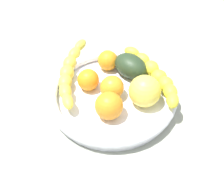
# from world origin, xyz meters

# --- Properties ---
(kitchen_counter) EXTENTS (1.20, 1.20, 0.03)m
(kitchen_counter) POSITION_xyz_m (0.00, 0.00, 0.01)
(kitchen_counter) COLOR #989C8C
(kitchen_counter) RESTS_ON ground
(fruit_bowl) EXTENTS (0.31, 0.31, 0.04)m
(fruit_bowl) POSITION_xyz_m (0.00, 0.00, 0.05)
(fruit_bowl) COLOR white
(fruit_bowl) RESTS_ON kitchen_counter
(banana_draped_left) EXTENTS (0.07, 0.26, 0.04)m
(banana_draped_left) POSITION_xyz_m (0.11, -0.05, 0.07)
(banana_draped_left) COLOR yellow
(banana_draped_left) RESTS_ON fruit_bowl
(banana_draped_right) EXTENTS (0.14, 0.20, 0.06)m
(banana_draped_right) POSITION_xyz_m (-0.10, -0.05, 0.08)
(banana_draped_right) COLOR yellow
(banana_draped_right) RESTS_ON fruit_bowl
(orange_front) EXTENTS (0.05, 0.05, 0.05)m
(orange_front) POSITION_xyz_m (0.02, -0.10, 0.07)
(orange_front) COLOR orange
(orange_front) RESTS_ON fruit_bowl
(orange_mid_left) EXTENTS (0.06, 0.06, 0.06)m
(orange_mid_left) POSITION_xyz_m (-0.00, 0.06, 0.08)
(orange_mid_left) COLOR orange
(orange_mid_left) RESTS_ON fruit_bowl
(orange_mid_right) EXTENTS (0.06, 0.06, 0.06)m
(orange_mid_right) POSITION_xyz_m (-0.00, -0.00, 0.07)
(orange_mid_right) COLOR orange
(orange_mid_right) RESTS_ON fruit_bowl
(orange_rear) EXTENTS (0.05, 0.05, 0.05)m
(orange_rear) POSITION_xyz_m (0.06, -0.02, 0.07)
(orange_rear) COLOR orange
(orange_rear) RESTS_ON fruit_bowl
(avocado_dark) EXTENTS (0.11, 0.11, 0.06)m
(avocado_dark) POSITION_xyz_m (-0.04, -0.08, 0.07)
(avocado_dark) COLOR #263922
(avocado_dark) RESTS_ON fruit_bowl
(apple_yellow) EXTENTS (0.08, 0.08, 0.08)m
(apple_yellow) POSITION_xyz_m (-0.08, 0.01, 0.08)
(apple_yellow) COLOR #E9D14C
(apple_yellow) RESTS_ON fruit_bowl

